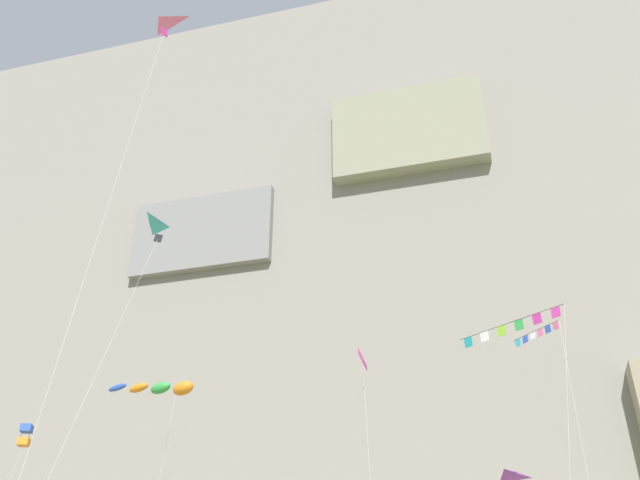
{
  "coord_description": "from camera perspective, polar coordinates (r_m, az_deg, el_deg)",
  "views": [
    {
      "loc": [
        5.51,
        -3.94,
        3.64
      ],
      "look_at": [
        -0.77,
        19.71,
        18.75
      ],
      "focal_mm": 40.3,
      "sensor_mm": 36.0,
      "label": 1
    }
  ],
  "objects": [
    {
      "name": "kite_delta_high_right",
      "position": [
        41.35,
        -12.95,
        15.72
      ],
      "size": [
        2.07,
        5.41,
        34.52
      ],
      "color": "pink",
      "rests_on": "ground"
    },
    {
      "name": "kite_box_mid_center",
      "position": [
        52.45,
        -22.39,
        -14.22
      ],
      "size": [
        0.9,
        4.39,
        18.14
      ],
      "color": "blue",
      "rests_on": "ground"
    },
    {
      "name": "kite_banner_upper_right",
      "position": [
        33.87,
        17.62,
        -10.05
      ],
      "size": [
        2.05,
        2.16,
        17.49
      ],
      "color": "black",
      "rests_on": "ground"
    },
    {
      "name": "cliff_face",
      "position": [
        72.33,
        9.01,
        -5.09
      ],
      "size": [
        180.0,
        22.5,
        71.1
      ],
      "color": "gray",
      "rests_on": "ground"
    },
    {
      "name": "kite_delta_upper_mid",
      "position": [
        33.85,
        -12.35,
        -0.46
      ],
      "size": [
        3.31,
        6.82,
        21.52
      ],
      "color": "#38B2D1",
      "rests_on": "ground"
    },
    {
      "name": "kite_diamond_low_right",
      "position": [
        45.27,
        3.48,
        -10.69
      ],
      "size": [
        1.89,
        5.86,
        21.79
      ],
      "color": "#CC3399",
      "rests_on": "ground"
    },
    {
      "name": "kite_windsock_far_left",
      "position": [
        41.66,
        -12.4,
        -11.44
      ],
      "size": [
        5.77,
        2.15,
        18.3
      ],
      "color": "orange",
      "rests_on": "ground"
    },
    {
      "name": "kite_banner_high_left",
      "position": [
        42.94,
        15.04,
        -7.37
      ],
      "size": [
        6.08,
        6.74,
        21.49
      ],
      "color": "black",
      "rests_on": "ground"
    }
  ]
}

